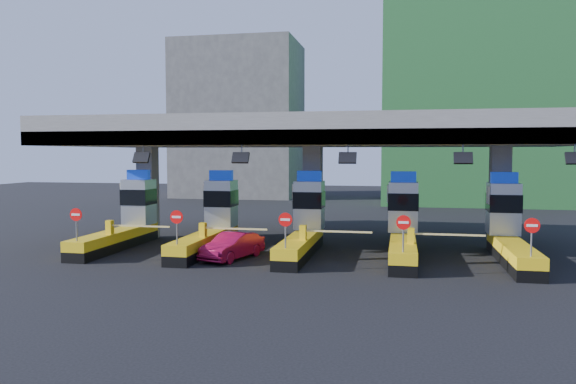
# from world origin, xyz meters

# --- Properties ---
(ground) EXTENTS (120.00, 120.00, 0.00)m
(ground) POSITION_xyz_m (0.00, 0.00, 0.00)
(ground) COLOR black
(ground) RESTS_ON ground
(toll_canopy) EXTENTS (28.00, 12.09, 7.00)m
(toll_canopy) POSITION_xyz_m (0.00, 2.87, 6.13)
(toll_canopy) COLOR slate
(toll_canopy) RESTS_ON ground
(toll_lane_far_left) EXTENTS (4.43, 8.00, 4.16)m
(toll_lane_far_left) POSITION_xyz_m (-10.00, 0.28, 1.40)
(toll_lane_far_left) COLOR black
(toll_lane_far_left) RESTS_ON ground
(toll_lane_left) EXTENTS (4.43, 8.00, 4.16)m
(toll_lane_left) POSITION_xyz_m (-5.00, 0.28, 1.40)
(toll_lane_left) COLOR black
(toll_lane_left) RESTS_ON ground
(toll_lane_center) EXTENTS (4.43, 8.00, 4.16)m
(toll_lane_center) POSITION_xyz_m (0.00, 0.28, 1.40)
(toll_lane_center) COLOR black
(toll_lane_center) RESTS_ON ground
(toll_lane_right) EXTENTS (4.43, 8.00, 4.16)m
(toll_lane_right) POSITION_xyz_m (5.00, 0.28, 1.40)
(toll_lane_right) COLOR black
(toll_lane_right) RESTS_ON ground
(toll_lane_far_right) EXTENTS (4.43, 8.00, 4.16)m
(toll_lane_far_right) POSITION_xyz_m (10.00, 0.28, 1.40)
(toll_lane_far_right) COLOR black
(toll_lane_far_right) RESTS_ON ground
(bg_building_scaffold) EXTENTS (18.00, 12.00, 28.00)m
(bg_building_scaffold) POSITION_xyz_m (12.00, 32.00, 14.00)
(bg_building_scaffold) COLOR #1E5926
(bg_building_scaffold) RESTS_ON ground
(bg_building_concrete) EXTENTS (14.00, 10.00, 18.00)m
(bg_building_concrete) POSITION_xyz_m (-14.00, 36.00, 9.00)
(bg_building_concrete) COLOR #4C4C49
(bg_building_concrete) RESTS_ON ground
(red_car) EXTENTS (2.44, 4.11, 1.28)m
(red_car) POSITION_xyz_m (-3.06, -2.44, 0.64)
(red_car) COLOR maroon
(red_car) RESTS_ON ground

